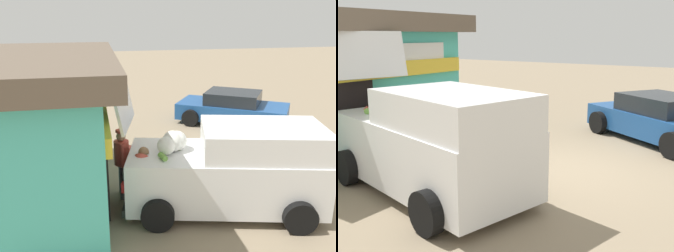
{
  "view_description": "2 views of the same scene",
  "coord_description": "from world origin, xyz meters",
  "views": [
    {
      "loc": [
        -9.5,
        4.03,
        4.19
      ],
      "look_at": [
        0.19,
        2.09,
        1.1
      ],
      "focal_mm": 40.06,
      "sensor_mm": 36.0,
      "label": 1
    },
    {
      "loc": [
        -7.56,
        -3.61,
        2.76
      ],
      "look_at": [
        -0.12,
        1.38,
        0.77
      ],
      "focal_mm": 43.89,
      "sensor_mm": 36.0,
      "label": 2
    }
  ],
  "objects": [
    {
      "name": "ground_plane",
      "position": [
        0.0,
        0.0,
        0.0
      ],
      "size": [
        60.0,
        60.0,
        0.0
      ],
      "primitive_type": "plane",
      "color": "gray"
    },
    {
      "name": "paint_bucket",
      "position": [
        0.61,
        3.19,
        0.2
      ],
      "size": [
        0.32,
        0.32,
        0.41
      ],
      "primitive_type": "cylinder",
      "color": "#BF3F33",
      "rests_on": "ground_plane"
    },
    {
      "name": "parked_sedan",
      "position": [
        3.52,
        -1.09,
        0.58
      ],
      "size": [
        3.65,
        4.37,
        1.23
      ],
      "color": "#1E4C8C",
      "rests_on": "ground_plane"
    },
    {
      "name": "storefront_bar",
      "position": [
        -1.26,
        5.49,
        1.71
      ],
      "size": [
        5.82,
        3.93,
        3.28
      ],
      "color": "#4CC6B7",
      "rests_on": "ground_plane"
    },
    {
      "name": "delivery_van",
      "position": [
        -2.56,
        1.27,
        0.95
      ],
      "size": [
        2.83,
        4.54,
        2.84
      ],
      "color": "white",
      "rests_on": "ground_plane"
    },
    {
      "name": "customer_bending",
      "position": [
        -2.53,
        3.23,
        0.88
      ],
      "size": [
        0.76,
        0.68,
        1.44
      ],
      "color": "#726047",
      "rests_on": "ground_plane"
    },
    {
      "name": "unloaded_banana_pile",
      "position": [
        -1.79,
        4.42,
        0.18
      ],
      "size": [
        0.84,
        0.99,
        0.4
      ],
      "color": "silver",
      "rests_on": "ground_plane"
    },
    {
      "name": "vendor_standing",
      "position": [
        -1.52,
        3.51,
        0.92
      ],
      "size": [
        0.57,
        0.34,
        1.61
      ],
      "color": "#4C4C51",
      "rests_on": "ground_plane"
    }
  ]
}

